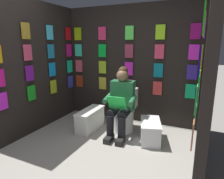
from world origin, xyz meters
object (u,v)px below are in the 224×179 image
toilet (124,113)px  comic_longbox_near (90,119)px  comic_longbox_far (150,131)px  person_reading (121,102)px

toilet → comic_longbox_near: size_ratio=1.10×
comic_longbox_far → comic_longbox_near: bearing=-16.1°
comic_longbox_near → comic_longbox_far: 1.13m
toilet → person_reading: bearing=89.3°
person_reading → comic_longbox_near: bearing=-1.3°
toilet → person_reading: 0.35m
toilet → person_reading: (-0.02, 0.23, 0.27)m
toilet → comic_longbox_far: bearing=151.0°
person_reading → comic_longbox_far: bearing=172.7°
person_reading → comic_longbox_near: 0.72m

